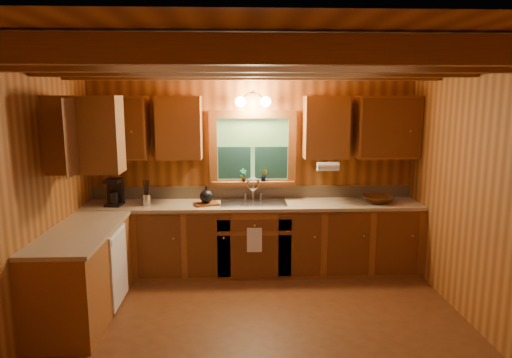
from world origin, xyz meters
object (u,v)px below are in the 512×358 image
object	(u,v)px
cutting_board	(206,204)
wicker_basket	(378,199)
coffee_maker	(115,192)
sink	(253,206)

from	to	relation	value
cutting_board	wicker_basket	distance (m)	2.16
coffee_maker	cutting_board	size ratio (longest dim) A/B	1.15
wicker_basket	sink	bearing A→B (deg)	177.88
sink	coffee_maker	distance (m)	1.73
coffee_maker	cutting_board	xyz separation A→B (m)	(1.13, -0.05, -0.15)
sink	coffee_maker	size ratio (longest dim) A/B	2.47
sink	cutting_board	distance (m)	0.60
coffee_maker	wicker_basket	distance (m)	3.29
coffee_maker	cutting_board	bearing A→B (deg)	2.10
sink	wicker_basket	world-z (taller)	sink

